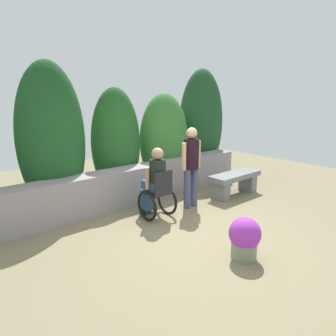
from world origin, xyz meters
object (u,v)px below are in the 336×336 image
at_px(stone_bench, 235,181).
at_px(person_in_wheelchair, 156,185).
at_px(person_standing_companion, 191,162).
at_px(flower_pot_terracotta_by_wall, 245,238).

relative_size(stone_bench, person_in_wheelchair, 1.02).
height_order(stone_bench, person_in_wheelchair, person_in_wheelchair).
distance_m(person_in_wheelchair, person_standing_companion, 0.92).
distance_m(stone_bench, person_standing_companion, 1.45).
relative_size(stone_bench, person_standing_companion, 0.83).
bearing_deg(person_in_wheelchair, stone_bench, -10.46).
height_order(person_in_wheelchair, flower_pot_terracotta_by_wall, person_in_wheelchair).
height_order(person_in_wheelchair, person_standing_companion, person_standing_companion).
distance_m(person_in_wheelchair, flower_pot_terracotta_by_wall, 2.00).
bearing_deg(person_in_wheelchair, flower_pot_terracotta_by_wall, -96.44).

